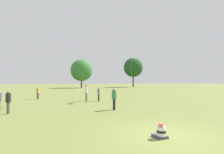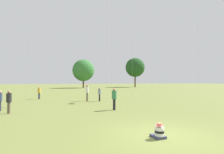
{
  "view_description": "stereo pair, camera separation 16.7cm",
  "coord_description": "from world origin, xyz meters",
  "px_view_note": "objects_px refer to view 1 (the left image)",
  "views": [
    {
      "loc": [
        -4.46,
        -6.02,
        2.2
      ],
      "look_at": [
        -0.11,
        6.1,
        2.53
      ],
      "focal_mm": 28.0,
      "sensor_mm": 36.0,
      "label": 1
    },
    {
      "loc": [
        -4.3,
        -6.08,
        2.2
      ],
      "look_at": [
        -0.11,
        6.1,
        2.53
      ],
      "focal_mm": 28.0,
      "sensor_mm": 36.0,
      "label": 2
    }
  ],
  "objects_px": {
    "person_standing_0": "(8,100)",
    "person_standing_4": "(99,93)",
    "person_standing_2": "(114,97)",
    "distant_tree_1": "(82,70)",
    "distant_tree_0": "(133,67)",
    "person_standing_3": "(38,92)",
    "person_standing_5": "(86,91)",
    "seated_toddler": "(161,132)"
  },
  "relations": [
    {
      "from": "person_standing_5",
      "to": "distant_tree_0",
      "type": "relative_size",
      "value": 0.16
    },
    {
      "from": "person_standing_0",
      "to": "distant_tree_0",
      "type": "distance_m",
      "value": 58.55
    },
    {
      "from": "person_standing_3",
      "to": "distant_tree_1",
      "type": "distance_m",
      "value": 38.28
    },
    {
      "from": "seated_toddler",
      "to": "person_standing_4",
      "type": "height_order",
      "value": "person_standing_4"
    },
    {
      "from": "person_standing_2",
      "to": "person_standing_3",
      "type": "bearing_deg",
      "value": -75.44
    },
    {
      "from": "person_standing_0",
      "to": "person_standing_3",
      "type": "xyz_separation_m",
      "value": [
        1.29,
        9.87,
        -0.04
      ]
    },
    {
      "from": "distant_tree_1",
      "to": "person_standing_3",
      "type": "bearing_deg",
      "value": -107.89
    },
    {
      "from": "person_standing_2",
      "to": "person_standing_0",
      "type": "bearing_deg",
      "value": -22.02
    },
    {
      "from": "person_standing_3",
      "to": "person_standing_4",
      "type": "height_order",
      "value": "person_standing_4"
    },
    {
      "from": "distant_tree_1",
      "to": "distant_tree_0",
      "type": "bearing_deg",
      "value": 4.63
    },
    {
      "from": "person_standing_0",
      "to": "person_standing_2",
      "type": "xyz_separation_m",
      "value": [
        7.34,
        -0.95,
        0.07
      ]
    },
    {
      "from": "person_standing_3",
      "to": "distant_tree_0",
      "type": "bearing_deg",
      "value": -4.16
    },
    {
      "from": "person_standing_3",
      "to": "person_standing_5",
      "type": "distance_m",
      "value": 6.69
    },
    {
      "from": "person_standing_0",
      "to": "person_standing_4",
      "type": "distance_m",
      "value": 9.36
    },
    {
      "from": "person_standing_0",
      "to": "person_standing_3",
      "type": "height_order",
      "value": "person_standing_0"
    },
    {
      "from": "person_standing_0",
      "to": "person_standing_5",
      "type": "bearing_deg",
      "value": 149.2
    },
    {
      "from": "person_standing_4",
      "to": "person_standing_5",
      "type": "relative_size",
      "value": 0.83
    },
    {
      "from": "seated_toddler",
      "to": "distant_tree_0",
      "type": "bearing_deg",
      "value": 62.61
    },
    {
      "from": "seated_toddler",
      "to": "person_standing_5",
      "type": "relative_size",
      "value": 0.32
    },
    {
      "from": "person_standing_2",
      "to": "distant_tree_1",
      "type": "bearing_deg",
      "value": -111.48
    },
    {
      "from": "person_standing_2",
      "to": "distant_tree_1",
      "type": "relative_size",
      "value": 0.17
    },
    {
      "from": "seated_toddler",
      "to": "person_standing_0",
      "type": "relative_size",
      "value": 0.38
    },
    {
      "from": "person_standing_0",
      "to": "person_standing_2",
      "type": "relative_size",
      "value": 0.93
    },
    {
      "from": "person_standing_4",
      "to": "distant_tree_1",
      "type": "relative_size",
      "value": 0.16
    },
    {
      "from": "distant_tree_0",
      "to": "distant_tree_1",
      "type": "bearing_deg",
      "value": -175.37
    },
    {
      "from": "person_standing_3",
      "to": "distant_tree_1",
      "type": "xyz_separation_m",
      "value": [
        11.65,
        36.1,
        5.11
      ]
    },
    {
      "from": "person_standing_0",
      "to": "distant_tree_0",
      "type": "bearing_deg",
      "value": 162.96
    },
    {
      "from": "person_standing_3",
      "to": "distant_tree_0",
      "type": "distance_m",
      "value": 50.02
    },
    {
      "from": "seated_toddler",
      "to": "distant_tree_1",
      "type": "relative_size",
      "value": 0.06
    },
    {
      "from": "person_standing_5",
      "to": "distant_tree_1",
      "type": "height_order",
      "value": "distant_tree_1"
    },
    {
      "from": "seated_toddler",
      "to": "person_standing_3",
      "type": "bearing_deg",
      "value": 105.42
    },
    {
      "from": "person_standing_4",
      "to": "distant_tree_0",
      "type": "relative_size",
      "value": 0.14
    },
    {
      "from": "person_standing_0",
      "to": "person_standing_4",
      "type": "bearing_deg",
      "value": 141.6
    },
    {
      "from": "person_standing_5",
      "to": "seated_toddler",
      "type": "bearing_deg",
      "value": -13.23
    },
    {
      "from": "person_standing_5",
      "to": "person_standing_3",
      "type": "bearing_deg",
      "value": -142.8
    },
    {
      "from": "distant_tree_1",
      "to": "person_standing_0",
      "type": "bearing_deg",
      "value": -105.72
    },
    {
      "from": "seated_toddler",
      "to": "person_standing_5",
      "type": "xyz_separation_m",
      "value": [
        -0.22,
        13.49,
        0.89
      ]
    },
    {
      "from": "seated_toddler",
      "to": "distant_tree_1",
      "type": "xyz_separation_m",
      "value": [
        6.22,
        53.77,
        5.78
      ]
    },
    {
      "from": "person_standing_2",
      "to": "person_standing_3",
      "type": "distance_m",
      "value": 12.39
    },
    {
      "from": "person_standing_4",
      "to": "distant_tree_0",
      "type": "bearing_deg",
      "value": -90.84
    },
    {
      "from": "seated_toddler",
      "to": "distant_tree_1",
      "type": "bearing_deg",
      "value": 81.72
    },
    {
      "from": "person_standing_0",
      "to": "person_standing_5",
      "type": "relative_size",
      "value": 0.85
    }
  ]
}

